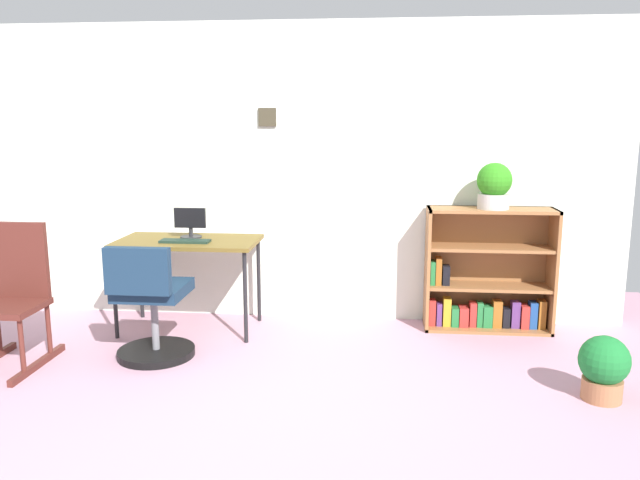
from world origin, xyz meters
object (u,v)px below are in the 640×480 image
desk (188,247)px  office_chair (151,309)px  potted_plant_on_shelf (494,186)px  rocking_chair (13,294)px  potted_plant_floor (604,367)px  bookshelf_low (486,277)px  monitor (190,223)px  keyboard (185,241)px

desk → office_chair: office_chair is taller
office_chair → potted_plant_on_shelf: bearing=19.5°
rocking_chair → potted_plant_floor: bearing=-3.5°
desk → bookshelf_low: (2.26, 0.26, -0.24)m
desk → potted_plant_on_shelf: potted_plant_on_shelf is taller
office_chair → potted_plant_on_shelf: potted_plant_on_shelf is taller
monitor → rocking_chair: size_ratio=0.26×
desk → monitor: size_ratio=4.37×
keyboard → rocking_chair: 1.19m
bookshelf_low → potted_plant_on_shelf: bearing=-75.4°
monitor → keyboard: 0.21m
monitor → bookshelf_low: bookshelf_low is taller
bookshelf_low → potted_plant_floor: size_ratio=2.50×
keyboard → potted_plant_floor: bearing=-17.9°
monitor → keyboard: (0.01, -0.18, -0.10)m
potted_plant_floor → monitor: bearing=158.8°
desk → potted_plant_on_shelf: (2.27, 0.20, 0.46)m
desk → potted_plant_floor: 2.93m
desk → rocking_chair: bearing=-141.2°
office_chair → potted_plant_floor: bearing=-7.3°
office_chair → bookshelf_low: (2.33, 0.89, 0.05)m
keyboard → office_chair: bearing=-98.9°
monitor → potted_plant_floor: monitor is taller
monitor → office_chair: monitor is taller
desk → keyboard: bearing=-83.3°
potted_plant_on_shelf → potted_plant_floor: bearing=-69.1°
rocking_chair → desk: bearing=38.8°
desk → potted_plant_on_shelf: 2.33m
rocking_chair → keyboard: bearing=34.4°
monitor → office_chair: size_ratio=0.30×
keyboard → potted_plant_floor: 2.90m
potted_plant_on_shelf → desk: bearing=-174.9°
desk → bookshelf_low: 2.29m
rocking_chair → bookshelf_low: bookshelf_low is taller
monitor → potted_plant_on_shelf: (2.27, 0.13, 0.30)m
monitor → rocking_chair: (-0.95, -0.84, -0.35)m
rocking_chair → potted_plant_on_shelf: size_ratio=2.72×
keyboard → office_chair: 0.64m
monitor → potted_plant_on_shelf: size_ratio=0.71×
keyboard → monitor: bearing=93.5°
bookshelf_low → monitor: bearing=-175.3°
potted_plant_floor → rocking_chair: bearing=176.5°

